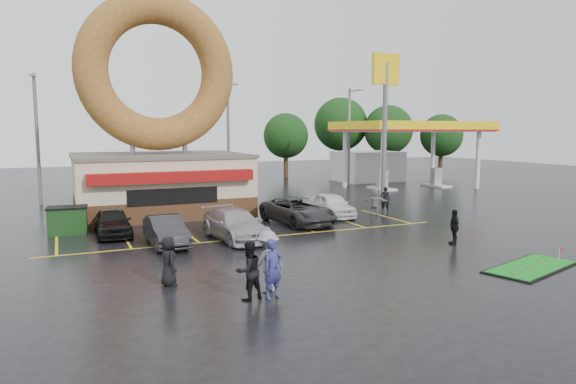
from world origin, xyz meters
name	(u,v)px	position (x,y,z in m)	size (l,w,h in m)	color
ground	(289,253)	(0.00, 0.00, 0.00)	(120.00, 120.00, 0.00)	black
donut_shop	(159,141)	(-3.00, 12.97, 4.46)	(10.20, 8.70, 13.50)	#472B19
gas_station	(391,146)	(20.00, 20.94, 3.70)	(12.30, 13.65, 5.90)	silver
shell_sign	(385,99)	(13.00, 12.00, 7.38)	(2.20, 0.36, 10.60)	slate
streetlight_left	(37,136)	(-10.00, 19.92, 4.78)	(0.40, 2.21, 9.00)	slate
streetlight_mid	(229,135)	(4.00, 20.92, 4.78)	(0.40, 2.21, 9.00)	slate
streetlight_right	(350,134)	(16.00, 21.92, 4.78)	(0.40, 2.21, 9.00)	slate
tree_far_a	(388,130)	(26.00, 30.00, 5.18)	(5.60, 5.60, 8.00)	#332114
tree_far_b	(441,136)	(32.00, 28.00, 4.53)	(4.90, 4.90, 7.00)	#332114
tree_far_c	(341,124)	(22.00, 34.00, 5.84)	(6.30, 6.30, 9.00)	#332114
tree_far_d	(286,136)	(14.00, 32.00, 4.53)	(4.90, 4.90, 7.00)	#332114
car_black	(113,222)	(-6.46, 6.70, 0.68)	(1.61, 4.00, 1.36)	black
car_dgrey	(166,231)	(-4.49, 3.50, 0.66)	(1.41, 4.03, 1.33)	#28282B
car_silver	(235,225)	(-1.24, 3.50, 0.71)	(1.98, 4.88, 1.42)	#A6A5AA
car_grey	(298,211)	(3.21, 5.98, 0.72)	(2.40, 5.20, 1.44)	#2B2B2D
car_white	(332,205)	(6.05, 7.23, 0.71)	(1.67, 4.16, 1.42)	silver
person_blue	(273,269)	(-2.88, -5.19, 0.92)	(0.67, 0.44, 1.85)	navy
person_blackjkt	(249,271)	(-3.61, -5.01, 0.90)	(0.88, 0.68, 1.81)	black
person_hoodie	(268,261)	(-2.78, -4.51, 0.99)	(1.28, 0.74, 1.98)	gray
person_bystander	(168,261)	(-5.55, -2.55, 0.83)	(0.81, 0.53, 1.66)	black
person_cameraman	(454,227)	(7.48, -1.59, 0.80)	(0.94, 0.39, 1.60)	black
person_walker_near	(375,202)	(8.77, 6.74, 0.81)	(1.50, 0.48, 1.61)	gray
person_walker_far	(385,199)	(9.97, 7.37, 0.81)	(0.59, 0.39, 1.62)	black
dumpster	(68,221)	(-8.47, 8.12, 0.65)	(1.80, 1.20, 1.30)	#173C17
putting_green	(531,267)	(7.33, -5.95, 0.03)	(4.59, 2.96, 0.53)	black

